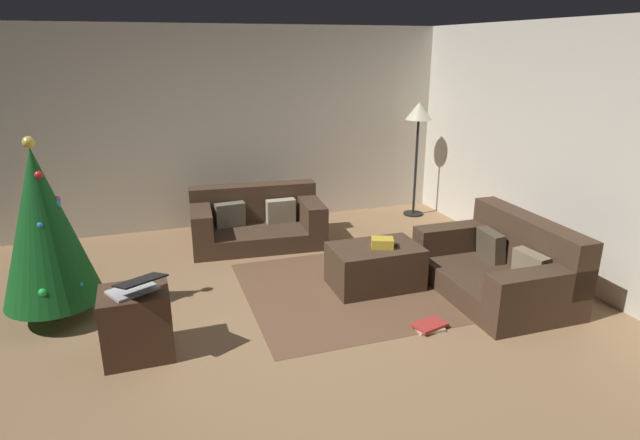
{
  "coord_description": "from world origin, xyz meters",
  "views": [
    {
      "loc": [
        -0.97,
        -3.88,
        2.34
      ],
      "look_at": [
        0.57,
        0.65,
        0.75
      ],
      "focal_mm": 29.57,
      "sensor_mm": 36.0,
      "label": 1
    }
  ],
  "objects_px": {
    "couch_right": "(503,266)",
    "ottoman": "(375,266)",
    "gift_box": "(382,243)",
    "laptop": "(136,286)",
    "corner_lamp": "(419,120)",
    "tv_remote": "(390,244)",
    "christmas_tree": "(43,227)",
    "book_stack": "(430,326)",
    "couch_left": "(256,221)",
    "side_table": "(137,323)"
  },
  "relations": [
    {
      "from": "book_stack",
      "to": "corner_lamp",
      "type": "height_order",
      "value": "corner_lamp"
    },
    {
      "from": "gift_box",
      "to": "book_stack",
      "type": "height_order",
      "value": "gift_box"
    },
    {
      "from": "couch_right",
      "to": "book_stack",
      "type": "distance_m",
      "value": 1.14
    },
    {
      "from": "corner_lamp",
      "to": "laptop",
      "type": "bearing_deg",
      "value": -145.34
    },
    {
      "from": "tv_remote",
      "to": "laptop",
      "type": "distance_m",
      "value": 2.49
    },
    {
      "from": "tv_remote",
      "to": "corner_lamp",
      "type": "distance_m",
      "value": 2.63
    },
    {
      "from": "book_stack",
      "to": "ottoman",
      "type": "bearing_deg",
      "value": 95.54
    },
    {
      "from": "couch_left",
      "to": "tv_remote",
      "type": "height_order",
      "value": "couch_left"
    },
    {
      "from": "couch_left",
      "to": "christmas_tree",
      "type": "relative_size",
      "value": 1.0
    },
    {
      "from": "tv_remote",
      "to": "side_table",
      "type": "distance_m",
      "value": 2.5
    },
    {
      "from": "couch_left",
      "to": "gift_box",
      "type": "bearing_deg",
      "value": 122.86
    },
    {
      "from": "tv_remote",
      "to": "book_stack",
      "type": "relative_size",
      "value": 0.51
    },
    {
      "from": "laptop",
      "to": "corner_lamp",
      "type": "xyz_separation_m",
      "value": [
        3.79,
        2.62,
        0.76
      ]
    },
    {
      "from": "tv_remote",
      "to": "ottoman",
      "type": "bearing_deg",
      "value": 159.1
    },
    {
      "from": "christmas_tree",
      "to": "book_stack",
      "type": "xyz_separation_m",
      "value": [
        3.07,
        -1.26,
        -0.84
      ]
    },
    {
      "from": "couch_right",
      "to": "gift_box",
      "type": "bearing_deg",
      "value": 65.91
    },
    {
      "from": "couch_right",
      "to": "laptop",
      "type": "distance_m",
      "value": 3.41
    },
    {
      "from": "christmas_tree",
      "to": "ottoman",
      "type": "bearing_deg",
      "value": -5.85
    },
    {
      "from": "tv_remote",
      "to": "christmas_tree",
      "type": "distance_m",
      "value": 3.17
    },
    {
      "from": "couch_left",
      "to": "corner_lamp",
      "type": "relative_size",
      "value": 1.02
    },
    {
      "from": "side_table",
      "to": "couch_left",
      "type": "bearing_deg",
      "value": 57.19
    },
    {
      "from": "corner_lamp",
      "to": "christmas_tree",
      "type": "bearing_deg",
      "value": -159.16
    },
    {
      "from": "corner_lamp",
      "to": "couch_right",
      "type": "bearing_deg",
      "value": -99.01
    },
    {
      "from": "christmas_tree",
      "to": "side_table",
      "type": "xyz_separation_m",
      "value": [
        0.69,
        -0.86,
        -0.59
      ]
    },
    {
      "from": "ottoman",
      "to": "corner_lamp",
      "type": "bearing_deg",
      "value": 52.81
    },
    {
      "from": "ottoman",
      "to": "gift_box",
      "type": "distance_m",
      "value": 0.27
    },
    {
      "from": "couch_right",
      "to": "book_stack",
      "type": "height_order",
      "value": "couch_right"
    },
    {
      "from": "ottoman",
      "to": "corner_lamp",
      "type": "height_order",
      "value": "corner_lamp"
    },
    {
      "from": "side_table",
      "to": "book_stack",
      "type": "bearing_deg",
      "value": -9.47
    },
    {
      "from": "gift_box",
      "to": "laptop",
      "type": "bearing_deg",
      "value": -166.29
    },
    {
      "from": "ottoman",
      "to": "christmas_tree",
      "type": "bearing_deg",
      "value": 174.15
    },
    {
      "from": "couch_right",
      "to": "ottoman",
      "type": "bearing_deg",
      "value": 65.32
    },
    {
      "from": "ottoman",
      "to": "book_stack",
      "type": "xyz_separation_m",
      "value": [
        0.09,
        -0.95,
        -0.19
      ]
    },
    {
      "from": "laptop",
      "to": "ottoman",
      "type": "bearing_deg",
      "value": 14.93
    },
    {
      "from": "couch_right",
      "to": "christmas_tree",
      "type": "relative_size",
      "value": 0.94
    },
    {
      "from": "couch_right",
      "to": "ottoman",
      "type": "xyz_separation_m",
      "value": [
        -1.13,
        0.54,
        -0.06
      ]
    },
    {
      "from": "gift_box",
      "to": "christmas_tree",
      "type": "xyz_separation_m",
      "value": [
        -3.03,
        0.34,
        0.39
      ]
    },
    {
      "from": "couch_right",
      "to": "christmas_tree",
      "type": "xyz_separation_m",
      "value": [
        -4.1,
        0.84,
        0.59
      ]
    },
    {
      "from": "laptop",
      "to": "book_stack",
      "type": "relative_size",
      "value": 1.56
    },
    {
      "from": "couch_right",
      "to": "gift_box",
      "type": "relative_size",
      "value": 7.14
    },
    {
      "from": "couch_right",
      "to": "christmas_tree",
      "type": "bearing_deg",
      "value": 79.21
    },
    {
      "from": "ottoman",
      "to": "gift_box",
      "type": "bearing_deg",
      "value": -36.18
    },
    {
      "from": "gift_box",
      "to": "christmas_tree",
      "type": "bearing_deg",
      "value": 173.53
    },
    {
      "from": "couch_right",
      "to": "corner_lamp",
      "type": "bearing_deg",
      "value": -8.19
    },
    {
      "from": "couch_left",
      "to": "book_stack",
      "type": "relative_size",
      "value": 5.19
    },
    {
      "from": "ottoman",
      "to": "laptop",
      "type": "relative_size",
      "value": 1.8
    },
    {
      "from": "couch_right",
      "to": "ottoman",
      "type": "height_order",
      "value": "couch_right"
    },
    {
      "from": "ottoman",
      "to": "gift_box",
      "type": "xyz_separation_m",
      "value": [
        0.05,
        -0.04,
        0.26
      ]
    },
    {
      "from": "book_stack",
      "to": "gift_box",
      "type": "bearing_deg",
      "value": 92.49
    },
    {
      "from": "side_table",
      "to": "laptop",
      "type": "xyz_separation_m",
      "value": [
        0.02,
        -0.05,
        0.33
      ]
    }
  ]
}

